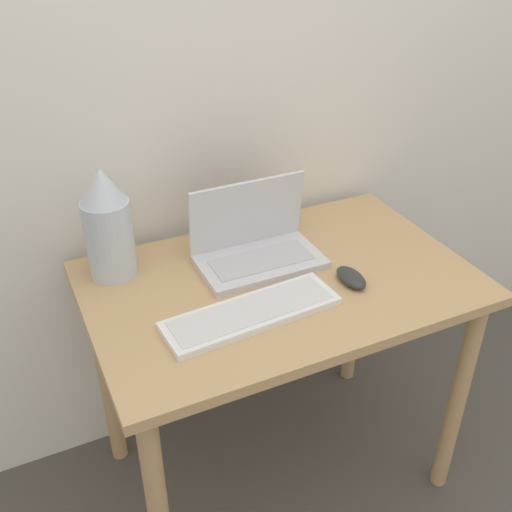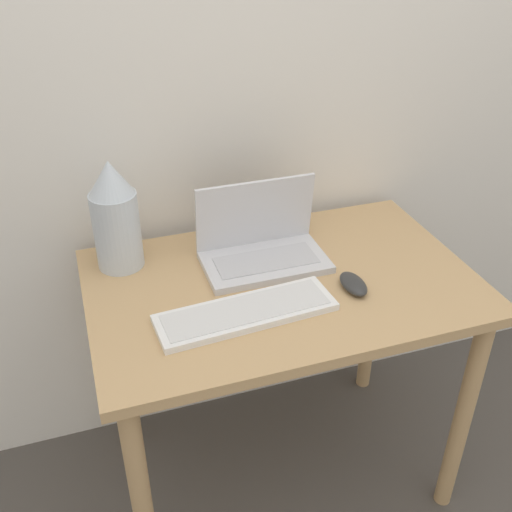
{
  "view_description": "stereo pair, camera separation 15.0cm",
  "coord_description": "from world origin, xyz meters",
  "px_view_note": "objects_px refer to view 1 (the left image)",
  "views": [
    {
      "loc": [
        -0.62,
        -0.84,
        1.65
      ],
      "look_at": [
        -0.08,
        0.31,
        0.86
      ],
      "focal_mm": 42.0,
      "sensor_mm": 36.0,
      "label": 1
    },
    {
      "loc": [
        -0.48,
        -0.89,
        1.65
      ],
      "look_at": [
        -0.08,
        0.31,
        0.86
      ],
      "focal_mm": 42.0,
      "sensor_mm": 36.0,
      "label": 2
    }
  ],
  "objects_px": {
    "laptop": "(255,244)",
    "mouse": "(351,277)",
    "keyboard": "(252,313)",
    "vase": "(107,224)"
  },
  "relations": [
    {
      "from": "vase",
      "to": "mouse",
      "type": "bearing_deg",
      "value": -28.98
    },
    {
      "from": "laptop",
      "to": "mouse",
      "type": "relative_size",
      "value": 3.06
    },
    {
      "from": "mouse",
      "to": "vase",
      "type": "relative_size",
      "value": 0.36
    },
    {
      "from": "keyboard",
      "to": "vase",
      "type": "relative_size",
      "value": 1.46
    },
    {
      "from": "laptop",
      "to": "mouse",
      "type": "distance_m",
      "value": 0.28
    },
    {
      "from": "laptop",
      "to": "keyboard",
      "type": "relative_size",
      "value": 0.75
    },
    {
      "from": "laptop",
      "to": "keyboard",
      "type": "height_order",
      "value": "laptop"
    },
    {
      "from": "laptop",
      "to": "keyboard",
      "type": "bearing_deg",
      "value": -117.12
    },
    {
      "from": "mouse",
      "to": "keyboard",
      "type": "bearing_deg",
      "value": -175.98
    },
    {
      "from": "laptop",
      "to": "mouse",
      "type": "height_order",
      "value": "laptop"
    }
  ]
}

